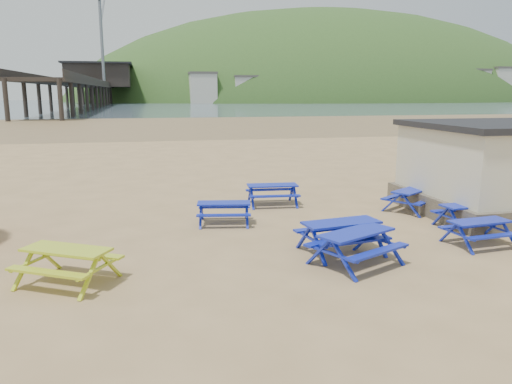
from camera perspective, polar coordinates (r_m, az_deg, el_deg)
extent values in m
plane|color=tan|center=(14.68, -2.67, -5.13)|extent=(400.00, 400.00, 0.00)
plane|color=olive|center=(69.04, -10.62, 7.70)|extent=(400.00, 400.00, 0.00)
plane|color=#465764|center=(183.93, -11.96, 9.81)|extent=(400.00, 400.00, 0.00)
cube|color=#0B1EB3|center=(15.95, -3.68, -1.27)|extent=(1.77, 0.93, 0.05)
cube|color=#0B1EB3|center=(16.55, -3.64, -1.73)|extent=(1.70, 0.52, 0.05)
cube|color=#0B1EB3|center=(15.46, -3.71, -2.67)|extent=(1.70, 0.52, 0.05)
cube|color=#0B1EB3|center=(18.59, 1.88, 0.78)|extent=(1.91, 0.88, 0.05)
cube|color=#0B1EB3|center=(19.24, 1.57, 0.27)|extent=(1.87, 0.42, 0.05)
cube|color=#0B1EB3|center=(18.04, 2.20, -0.48)|extent=(1.87, 0.42, 0.05)
cube|color=#0B1EB3|center=(18.54, 17.47, 0.21)|extent=(1.93, 1.62, 0.05)
cube|color=#0B1EB3|center=(18.86, 15.74, -0.39)|extent=(1.68, 1.24, 0.05)
cube|color=#0B1EB3|center=(18.34, 19.13, -0.92)|extent=(1.68, 1.24, 0.05)
cube|color=#0B1EB3|center=(13.21, 9.75, -3.46)|extent=(2.12, 1.08, 0.06)
cube|color=#0B1EB3|center=(13.85, 8.28, -4.07)|extent=(2.04, 0.57, 0.06)
cube|color=#0B1EB3|center=(12.74, 11.25, -5.54)|extent=(2.04, 0.57, 0.06)
cube|color=#0B1EB3|center=(12.37, 11.41, -4.57)|extent=(2.15, 1.58, 0.06)
cube|color=#0B1EB3|center=(12.88, 9.07, -5.30)|extent=(1.93, 1.13, 0.06)
cube|color=#0B1EB3|center=(12.06, 13.79, -6.65)|extent=(1.93, 1.13, 0.06)
cube|color=#0B1EB3|center=(16.76, 23.29, -1.38)|extent=(1.87, 0.87, 0.05)
cube|color=#0B1EB3|center=(17.26, 21.91, -1.89)|extent=(1.83, 0.42, 0.05)
cube|color=#0B1EB3|center=(16.39, 24.60, -2.78)|extent=(1.83, 0.42, 0.05)
cube|color=#AEB023|center=(11.73, -20.87, -6.16)|extent=(2.04, 1.62, 0.05)
cube|color=#AEB023|center=(12.30, -18.92, -6.69)|extent=(1.80, 1.20, 0.05)
cube|color=#AEB023|center=(11.36, -22.79, -8.47)|extent=(1.80, 1.20, 0.05)
cube|color=black|center=(189.52, -17.61, 11.38)|extent=(9.00, 220.00, 0.60)
cube|color=black|center=(200.57, -17.41, 12.51)|extent=(22.00, 30.00, 8.00)
cube|color=black|center=(200.74, -17.49, 13.73)|extent=(24.00, 32.00, 0.60)
cylinder|color=slate|center=(179.02, -17.20, 15.94)|extent=(1.00, 1.00, 28.00)
cube|color=slate|center=(194.44, -17.10, 19.40)|extent=(0.60, 25.63, 12.38)
ellipsoid|color=#2D4C1E|center=(261.17, 8.29, 8.12)|extent=(264.00, 144.00, 108.00)
cube|color=#0B1EB3|center=(14.99, 24.22, -3.08)|extent=(1.74, 0.81, 0.05)
cube|color=#0B1EB3|center=(15.46, 22.75, -3.55)|extent=(1.70, 0.39, 0.05)
cube|color=#0B1EB3|center=(14.66, 25.60, -4.57)|extent=(1.70, 0.39, 0.05)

